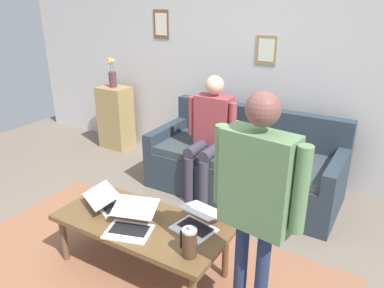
{
  "coord_description": "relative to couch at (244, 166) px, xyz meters",
  "views": [
    {
      "loc": [
        -1.55,
        1.84,
        2.02
      ],
      "look_at": [
        0.0,
        -0.77,
        0.8
      ],
      "focal_mm": 34.67,
      "sensor_mm": 36.0,
      "label": 1
    }
  ],
  "objects": [
    {
      "name": "person_seated",
      "position": [
        0.31,
        0.23,
        0.42
      ],
      "size": [
        0.55,
        0.51,
        1.28
      ],
      "color": "#383543",
      "rests_on": "ground_plane"
    },
    {
      "name": "flower_vase",
      "position": [
        2.08,
        -0.29,
        0.71
      ],
      "size": [
        0.1,
        0.11,
        0.4
      ],
      "color": "#5C3040",
      "rests_on": "side_shelf"
    },
    {
      "name": "coffee_table",
      "position": [
        0.18,
        1.57,
        0.09
      ],
      "size": [
        1.34,
        0.61,
        0.43
      ],
      "color": "brown",
      "rests_on": "ground_plane"
    },
    {
      "name": "laptop_center",
      "position": [
        -0.22,
        1.43,
        0.18
      ],
      "size": [
        0.35,
        0.37,
        0.15
      ],
      "color": "silver",
      "rests_on": "coffee_table"
    },
    {
      "name": "french_press",
      "position": [
        -0.34,
        1.72,
        0.23
      ],
      "size": [
        0.12,
        0.1,
        0.23
      ],
      "color": "#4C3323",
      "rests_on": "coffee_table"
    },
    {
      "name": "couch",
      "position": [
        0.0,
        0.0,
        0.0
      ],
      "size": [
        2.01,
        0.88,
        0.88
      ],
      "color": "#2A3641",
      "rests_on": "ground_plane"
    },
    {
      "name": "laptop_right",
      "position": [
        0.54,
        1.53,
        0.17
      ],
      "size": [
        0.42,
        0.41,
        0.16
      ],
      "color": "silver",
      "rests_on": "coffee_table"
    },
    {
      "name": "back_wall",
      "position": [
        0.18,
        -0.62,
        1.04
      ],
      "size": [
        7.04,
        0.11,
        2.7
      ],
      "color": "silver",
      "rests_on": "ground_plane"
    },
    {
      "name": "laptop_left",
      "position": [
        0.18,
        1.68,
        0.18
      ],
      "size": [
        0.42,
        0.46,
        0.15
      ],
      "color": "silver",
      "rests_on": "coffee_table"
    },
    {
      "name": "side_shelf",
      "position": [
        2.08,
        -0.29,
        0.13
      ],
      "size": [
        0.42,
        0.32,
        0.86
      ],
      "color": "#A28652",
      "rests_on": "ground_plane"
    },
    {
      "name": "area_rug",
      "position": [
        0.18,
        1.67,
        -0.3
      ],
      "size": [
        3.11,
        1.72,
        0.01
      ],
      "primitive_type": "cube",
      "color": "#915D42",
      "rests_on": "ground_plane"
    },
    {
      "name": "person_standing",
      "position": [
        -0.76,
        1.71,
        0.71
      ],
      "size": [
        0.57,
        0.23,
        1.59
      ],
      "color": "navy",
      "rests_on": "ground_plane"
    },
    {
      "name": "ground_plane",
      "position": [
        0.18,
        1.58,
        -0.31
      ],
      "size": [
        7.68,
        7.68,
        0.0
      ],
      "primitive_type": "plane",
      "color": "#74675A"
    }
  ]
}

